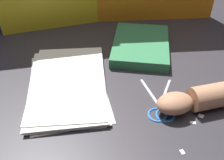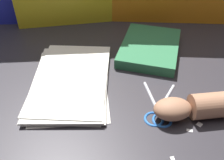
# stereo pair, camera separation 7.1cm
# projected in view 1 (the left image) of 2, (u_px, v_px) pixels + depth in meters

# --- Properties ---
(ground_plane) EXTENTS (6.00, 6.00, 0.00)m
(ground_plane) POSITION_uv_depth(u_px,v_px,m) (94.00, 96.00, 0.75)
(ground_plane) COLOR #2D2B30
(paper_stack) EXTENTS (0.24, 0.37, 0.02)m
(paper_stack) POSITION_uv_depth(u_px,v_px,m) (68.00, 84.00, 0.78)
(paper_stack) COLOR white
(paper_stack) RESTS_ON ground_plane
(book_closed) EXTENTS (0.26, 0.30, 0.03)m
(book_closed) POSITION_uv_depth(u_px,v_px,m) (141.00, 45.00, 0.93)
(book_closed) COLOR #2D7247
(book_closed) RESTS_ON ground_plane
(scissors) EXTENTS (0.12, 0.18, 0.01)m
(scissors) POSITION_uv_depth(u_px,v_px,m) (160.00, 106.00, 0.71)
(scissors) COLOR silver
(scissors) RESTS_ON ground_plane
(hand_forearm) EXTENTS (0.31, 0.10, 0.07)m
(hand_forearm) POSITION_uv_depth(u_px,v_px,m) (212.00, 96.00, 0.70)
(hand_forearm) COLOR #A87556
(hand_forearm) RESTS_ON ground_plane
(paper_scrap_near) EXTENTS (0.02, 0.02, 0.00)m
(paper_scrap_near) POSITION_uv_depth(u_px,v_px,m) (201.00, 116.00, 0.69)
(paper_scrap_near) COLOR white
(paper_scrap_near) RESTS_ON ground_plane
(paper_scrap_mid) EXTENTS (0.02, 0.01, 0.00)m
(paper_scrap_mid) POSITION_uv_depth(u_px,v_px,m) (193.00, 122.00, 0.67)
(paper_scrap_mid) COLOR white
(paper_scrap_mid) RESTS_ON ground_plane
(paper_scrap_far) EXTENTS (0.01, 0.01, 0.00)m
(paper_scrap_far) POSITION_uv_depth(u_px,v_px,m) (182.00, 152.00, 0.60)
(paper_scrap_far) COLOR white
(paper_scrap_far) RESTS_ON ground_plane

